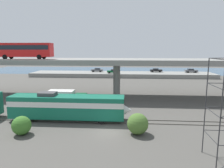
# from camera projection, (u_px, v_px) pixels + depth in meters

# --- Properties ---
(ground_plane) EXTENTS (260.00, 260.00, 0.00)m
(ground_plane) POSITION_uv_depth(u_px,v_px,m) (108.00, 132.00, 26.28)
(ground_plane) COLOR #4C4944
(rail_strip_near) EXTENTS (110.00, 0.12, 0.12)m
(rail_strip_near) POSITION_uv_depth(u_px,v_px,m) (110.00, 123.00, 29.48)
(rail_strip_near) COLOR #59544C
(rail_strip_near) RESTS_ON ground_plane
(rail_strip_far) EXTENTS (110.00, 0.12, 0.12)m
(rail_strip_far) POSITION_uv_depth(u_px,v_px,m) (111.00, 119.00, 30.93)
(rail_strip_far) COLOR #59544C
(rail_strip_far) RESTS_ON ground_plane
(train_locomotive) EXTENTS (17.84, 3.04, 4.18)m
(train_locomotive) POSITION_uv_depth(u_px,v_px,m) (73.00, 106.00, 30.27)
(train_locomotive) COLOR #14664C
(train_locomotive) RESTS_ON ground_plane
(highway_overpass) EXTENTS (96.00, 10.54, 8.29)m
(highway_overpass) POSITION_uv_depth(u_px,v_px,m) (117.00, 62.00, 44.69)
(highway_overpass) COLOR gray
(highway_overpass) RESTS_ON ground_plane
(transit_bus_on_overpass) EXTENTS (12.00, 2.68, 3.40)m
(transit_bus_on_overpass) POSITION_uv_depth(u_px,v_px,m) (24.00, 49.00, 44.12)
(transit_bus_on_overpass) COLOR red
(transit_bus_on_overpass) RESTS_ON highway_overpass
(service_truck_west) EXTENTS (6.80, 2.46, 3.04)m
(service_truck_west) POSITION_uv_depth(u_px,v_px,m) (66.00, 98.00, 37.46)
(service_truck_west) COLOR #0C4C26
(service_truck_west) RESTS_ON ground_plane
(pier_parking_lot) EXTENTS (69.35, 11.09, 1.49)m
(pier_parking_lot) POSITION_uv_depth(u_px,v_px,m) (122.00, 74.00, 80.24)
(pier_parking_lot) COLOR gray
(pier_parking_lot) RESTS_ON ground_plane
(parked_car_0) EXTENTS (4.56, 1.93, 1.50)m
(parked_car_0) POSITION_uv_depth(u_px,v_px,m) (97.00, 70.00, 82.57)
(parked_car_0) COLOR #515459
(parked_car_0) RESTS_ON pier_parking_lot
(parked_car_1) EXTENTS (4.66, 2.00, 1.50)m
(parked_car_1) POSITION_uv_depth(u_px,v_px,m) (191.00, 71.00, 79.85)
(parked_car_1) COLOR #515459
(parked_car_1) RESTS_ON pier_parking_lot
(parked_car_2) EXTENTS (4.66, 1.91, 1.50)m
(parked_car_2) POSITION_uv_depth(u_px,v_px,m) (156.00, 70.00, 81.56)
(parked_car_2) COLOR black
(parked_car_2) RESTS_ON pier_parking_lot
(parked_car_3) EXTENTS (4.18, 1.84, 1.50)m
(parked_car_3) POSITION_uv_depth(u_px,v_px,m) (113.00, 71.00, 77.58)
(parked_car_3) COLOR #0C4C26
(parked_car_3) RESTS_ON pier_parking_lot
(harbor_water) EXTENTS (140.00, 36.00, 0.01)m
(harbor_water) POSITION_uv_depth(u_px,v_px,m) (123.00, 70.00, 102.98)
(harbor_water) COLOR #2D5170
(harbor_water) RESTS_ON ground_plane
(shrub_left) EXTENTS (2.32, 2.32, 2.32)m
(shrub_left) POSITION_uv_depth(u_px,v_px,m) (22.00, 125.00, 25.34)
(shrub_left) COLOR #3A6F28
(shrub_left) RESTS_ON ground_plane
(shrub_right) EXTENTS (2.62, 2.62, 2.62)m
(shrub_right) POSITION_uv_depth(u_px,v_px,m) (138.00, 124.00, 25.46)
(shrub_right) COLOR #476B2B
(shrub_right) RESTS_ON ground_plane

